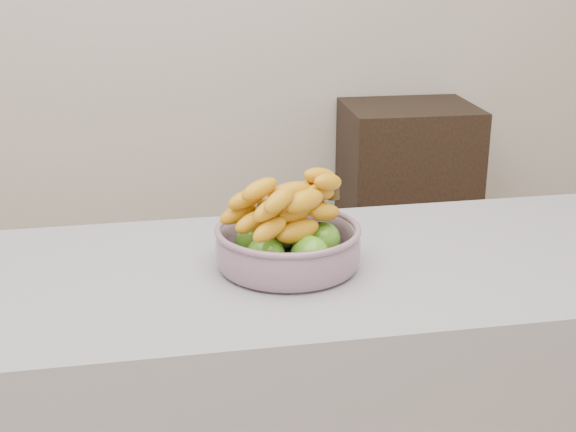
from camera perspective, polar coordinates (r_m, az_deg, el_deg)
The scene contains 2 objects.
cabinet at distance 3.18m, azimuth 8.32°, elevation 0.06°, with size 0.49×0.39×0.87m, color black.
fruit_bowl at distance 1.48m, azimuth 0.02°, elevation -1.69°, with size 0.27×0.27×0.16m.
Camera 1 is at (-0.09, -1.04, 1.50)m, focal length 50.00 mm.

